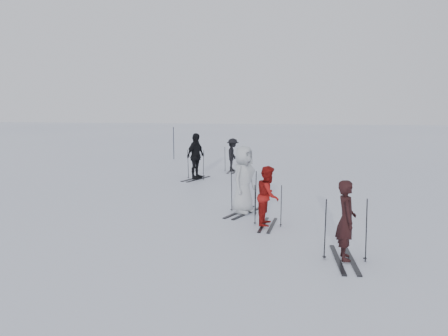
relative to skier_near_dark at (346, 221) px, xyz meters
name	(u,v)px	position (x,y,z in m)	size (l,w,h in m)	color
ground	(219,203)	(-3.53, 4.81, -0.82)	(120.00, 120.00, 0.00)	silver
skier_near_dark	(346,221)	(0.00, 0.00, 0.00)	(0.60, 0.39, 1.64)	black
skier_red	(268,197)	(-1.75, 2.34, -0.04)	(0.76, 0.59, 1.56)	maroon
skier_grey	(244,180)	(-2.55, 3.57, 0.16)	(0.96, 0.62, 1.96)	#AAB0B4
skier_uphill_left	(196,157)	(-5.34, 9.14, 0.16)	(1.14, 0.48, 1.95)	black
skier_uphill_far	(233,155)	(-4.12, 11.63, -0.04)	(1.01, 0.58, 1.56)	black
skis_near_dark	(346,229)	(0.00, 0.00, -0.15)	(0.97, 1.82, 1.33)	black
skis_red	(268,205)	(-1.75, 2.34, -0.25)	(0.82, 1.55, 1.13)	black
skis_grey	(244,191)	(-2.55, 3.57, -0.16)	(0.96, 1.81, 1.32)	black
skis_uphill_left	(196,164)	(-5.34, 9.14, -0.17)	(0.95, 1.79, 1.30)	black
skis_uphill_far	(233,159)	(-4.12, 11.63, -0.21)	(0.88, 1.67, 1.22)	black
piste_marker	(174,143)	(-8.26, 15.74, 0.12)	(0.04, 0.04, 1.88)	black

